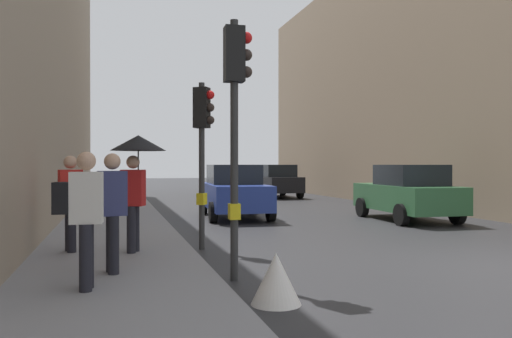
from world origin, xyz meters
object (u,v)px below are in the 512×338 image
Objects in this scene: traffic_light_near_right at (203,134)px; car_dark_suv at (276,181)px; car_white_compact at (243,178)px; pedestrian_in_red_jacket at (70,199)px; warning_sign_triangle at (276,279)px; traffic_light_near_left at (236,101)px; car_green_estate at (407,193)px; car_blue_van at (235,191)px; pedestrian_with_umbrella at (137,160)px; pedestrian_with_black_backpack at (83,212)px; pedestrian_with_grey_backpack at (109,205)px.

traffic_light_near_right is 17.27m from car_dark_suv.
car_white_compact is 2.39× the size of pedestrian_in_red_jacket.
warning_sign_triangle is at bearing -103.26° from car_white_compact.
warning_sign_triangle is (0.18, -4.43, -2.07)m from traffic_light_near_right.
traffic_light_near_left reaches higher than car_green_estate.
car_blue_van is (2.09, 9.06, -1.85)m from traffic_light_near_left.
pedestrian_with_umbrella reaches higher than car_green_estate.
warning_sign_triangle is (1.56, -3.46, -1.52)m from pedestrian_with_umbrella.
car_blue_van is 2.43× the size of pedestrian_in_red_jacket.
traffic_light_near_left is at bearing -55.36° from pedestrian_with_umbrella.
pedestrian_with_black_backpack is at bearing -106.22° from pedestrian_with_umbrella.
pedestrian_with_black_backpack reaches higher than car_green_estate.
car_white_compact is 0.98× the size of car_blue_van.
car_green_estate is 10.77m from warning_sign_triangle.
warning_sign_triangle is (2.03, -1.71, -0.84)m from pedestrian_with_grey_backpack.
pedestrian_in_red_jacket is 2.72× the size of warning_sign_triangle.
warning_sign_triangle is (-6.60, -28.00, -0.55)m from car_white_compact.
traffic_light_near_left is 2.59m from pedestrian_with_umbrella.
pedestrian_with_grey_backpack is (-8.63, -26.29, 0.29)m from car_white_compact.
car_dark_suv and car_blue_van have the same top height.
car_green_estate and car_white_compact have the same top height.
pedestrian_with_umbrella reaches higher than warning_sign_triangle.
traffic_light_near_left is 2.24× the size of pedestrian_with_black_backpack.
pedestrian_with_umbrella reaches higher than pedestrian_with_grey_backpack.
car_blue_van is 10.66m from pedestrian_with_black_backpack.
pedestrian_with_black_backpack is (-2.17, -3.68, -1.23)m from traffic_light_near_right.
car_white_compact is 2.39× the size of pedestrian_with_black_backpack.
car_green_estate is at bearing 49.57° from warning_sign_triangle.
car_white_compact is at bearing 71.60° from pedestrian_with_umbrella.
pedestrian_with_umbrella is at bearing -115.53° from car_dark_suv.
traffic_light_near_right reaches higher than car_dark_suv.
car_dark_suv is 0.98× the size of car_blue_van.
pedestrian_in_red_jacket is at bearing -124.97° from car_blue_van.
traffic_light_near_right is at bearing 35.00° from pedestrian_with_umbrella.
traffic_light_near_right is 24.57m from car_white_compact.
pedestrian_in_red_jacket reaches higher than car_green_estate.
car_green_estate is 19.82m from car_white_compact.
car_blue_van is at bearing 155.23° from car_green_estate.
pedestrian_with_black_backpack is (-8.83, -19.54, 0.29)m from car_dark_suv.
car_blue_van is 2.01× the size of pedestrian_with_umbrella.
traffic_light_near_left is 2.24× the size of pedestrian_with_grey_backpack.
traffic_light_near_right is at bearing 59.45° from pedestrian_with_black_backpack.
pedestrian_with_grey_backpack is at bearing -144.29° from car_green_estate.
traffic_light_near_left is 1.85× the size of pedestrian_with_umbrella.
pedestrian_with_umbrella is at bearing -145.00° from traffic_light_near_right.
pedestrian_with_black_backpack and pedestrian_in_red_jacket have the same top height.
pedestrian_with_grey_backpack is (-1.86, 0.25, -1.56)m from traffic_light_near_left.
warning_sign_triangle is (0.18, -1.46, -2.40)m from traffic_light_near_left.
pedestrian_in_red_jacket is (-9.71, -4.32, 0.25)m from car_green_estate.
car_blue_van is (2.10, 6.08, -1.51)m from traffic_light_near_right.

